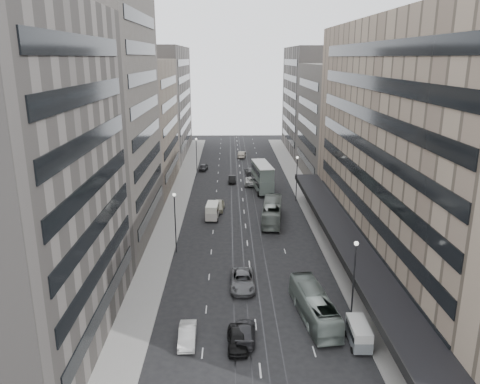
{
  "coord_description": "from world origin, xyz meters",
  "views": [
    {
      "loc": [
        -2.51,
        -46.53,
        25.35
      ],
      "look_at": [
        -0.91,
        20.23,
        6.04
      ],
      "focal_mm": 35.0,
      "sensor_mm": 36.0,
      "label": 1
    }
  ],
  "objects": [
    {
      "name": "building_left_d",
      "position": [
        -21.5,
        79.0,
        14.0
      ],
      "size": [
        15.0,
        38.0,
        28.0
      ],
      "primitive_type": "cube",
      "color": "slate",
      "rests_on": "ground"
    },
    {
      "name": "sedan_7",
      "position": [
        2.23,
        55.46,
        0.75
      ],
      "size": [
        2.56,
        5.35,
        1.5
      ],
      "primitive_type": "imported",
      "rotation": [
        0.0,
        0.0,
        3.23
      ],
      "color": "#59595B",
      "rests_on": "ground"
    },
    {
      "name": "sidewalk_right",
      "position": [
        12.0,
        37.5,
        0.07
      ],
      "size": [
        4.0,
        125.0,
        0.15
      ],
      "primitive_type": "cube",
      "color": "gray",
      "rests_on": "ground"
    },
    {
      "name": "lamp_right_far",
      "position": [
        9.7,
        35.0,
        5.2
      ],
      "size": [
        0.44,
        0.44,
        8.32
      ],
      "color": "#262628",
      "rests_on": "ground"
    },
    {
      "name": "panel_van",
      "position": [
        -5.27,
        25.33,
        1.45
      ],
      "size": [
        2.29,
        4.29,
        2.63
      ],
      "rotation": [
        0.0,
        0.0,
        -0.07
      ],
      "color": "beige",
      "rests_on": "ground"
    },
    {
      "name": "vw_microbus",
      "position": [
        9.2,
        -9.53,
        1.2
      ],
      "size": [
        1.94,
        4.04,
        2.15
      ],
      "rotation": [
        0.0,
        0.0,
        -0.03
      ],
      "color": "slate",
      "rests_on": "ground"
    },
    {
      "name": "building_left_c",
      "position": [
        -21.5,
        46.0,
        12.5
      ],
      "size": [
        15.0,
        28.0,
        25.0
      ],
      "primitive_type": "cube",
      "color": "#6E6355",
      "rests_on": "ground"
    },
    {
      "name": "department_store",
      "position": [
        21.45,
        8.0,
        14.95
      ],
      "size": [
        19.2,
        60.0,
        30.0
      ],
      "color": "gray",
      "rests_on": "ground"
    },
    {
      "name": "double_decker",
      "position": [
        3.96,
        41.6,
        2.96
      ],
      "size": [
        4.03,
        10.29,
        5.48
      ],
      "rotation": [
        0.0,
        0.0,
        0.11
      ],
      "color": "slate",
      "rests_on": "ground"
    },
    {
      "name": "sedan_8",
      "position": [
        -8.5,
        59.39,
        0.72
      ],
      "size": [
        2.24,
        4.43,
        1.45
      ],
      "primitive_type": "imported",
      "rotation": [
        0.0,
        0.0,
        -0.13
      ],
      "color": "#232426",
      "rests_on": "ground"
    },
    {
      "name": "building_left_a",
      "position": [
        -21.5,
        -8.0,
        15.0
      ],
      "size": [
        15.0,
        28.0,
        30.0
      ],
      "primitive_type": "cube",
      "color": "slate",
      "rests_on": "ground"
    },
    {
      "name": "lamp_right_near",
      "position": [
        9.7,
        -5.0,
        5.2
      ],
      "size": [
        0.44,
        0.44,
        8.32
      ],
      "color": "#262628",
      "rests_on": "ground"
    },
    {
      "name": "sedan_3",
      "position": [
        -1.14,
        -8.41,
        0.72
      ],
      "size": [
        2.26,
        5.04,
        1.43
      ],
      "primitive_type": "imported",
      "rotation": [
        0.0,
        0.0,
        3.09
      ],
      "color": "#2A292C",
      "rests_on": "ground"
    },
    {
      "name": "sedan_2",
      "position": [
        -1.04,
        1.82,
        0.84
      ],
      "size": [
        2.86,
        6.07,
        1.68
      ],
      "primitive_type": "imported",
      "rotation": [
        0.0,
        0.0,
        -0.01
      ],
      "color": "slate",
      "rests_on": "ground"
    },
    {
      "name": "building_left_b",
      "position": [
        -21.5,
        19.0,
        17.0
      ],
      "size": [
        15.0,
        26.0,
        34.0
      ],
      "primitive_type": "cube",
      "color": "#4A4640",
      "rests_on": "ground"
    },
    {
      "name": "pedestrian",
      "position": [
        11.87,
        -10.64,
        1.05
      ],
      "size": [
        0.79,
        0.71,
        1.81
      ],
      "primitive_type": "imported",
      "rotation": [
        0.0,
        0.0,
        3.68
      ],
      "color": "black",
      "rests_on": "sidewalk_right"
    },
    {
      "name": "sedan_0",
      "position": [
        -1.87,
        -9.59,
        0.77
      ],
      "size": [
        1.92,
        4.57,
        1.54
      ],
      "primitive_type": "imported",
      "rotation": [
        0.0,
        0.0,
        0.02
      ],
      "color": "black",
      "rests_on": "ground"
    },
    {
      "name": "bus_far",
      "position": [
        4.31,
        24.04,
        1.64
      ],
      "size": [
        4.23,
        12.05,
        3.29
      ],
      "primitive_type": "imported",
      "rotation": [
        0.0,
        0.0,
        3.01
      ],
      "color": "gray",
      "rests_on": "ground"
    },
    {
      "name": "lamp_left_near",
      "position": [
        -9.7,
        12.0,
        5.2
      ],
      "size": [
        0.44,
        0.44,
        8.32
      ],
      "color": "#262628",
      "rests_on": "ground"
    },
    {
      "name": "bus_near",
      "position": [
        5.9,
        -5.08,
        1.49
      ],
      "size": [
        3.76,
        10.9,
        2.98
      ],
      "primitive_type": "imported",
      "rotation": [
        0.0,
        0.0,
        3.26
      ],
      "color": "gray",
      "rests_on": "ground"
    },
    {
      "name": "sedan_1",
      "position": [
        -6.46,
        -8.76,
        0.73
      ],
      "size": [
        1.66,
        4.47,
        1.46
      ],
      "primitive_type": "imported",
      "rotation": [
        0.0,
        0.0,
        0.03
      ],
      "color": "silver",
      "rests_on": "ground"
    },
    {
      "name": "sedan_9",
      "position": [
        0.86,
        73.69,
        0.82
      ],
      "size": [
        2.36,
        5.15,
        1.64
      ],
      "primitive_type": "imported",
      "rotation": [
        0.0,
        0.0,
        3.01
      ],
      "color": "#AEA390",
      "rests_on": "ground"
    },
    {
      "name": "sedan_4",
      "position": [
        -4.43,
        29.84,
        0.85
      ],
      "size": [
        2.32,
        5.09,
        1.69
      ],
      "primitive_type": "imported",
      "rotation": [
        0.0,
        0.0,
        -0.06
      ],
      "color": "#B5B096",
      "rests_on": "ground"
    },
    {
      "name": "building_right_mid",
      "position": [
        21.5,
        52.0,
        12.0
      ],
      "size": [
        15.0,
        28.0,
        24.0
      ],
      "primitive_type": "cube",
      "color": "#4A4640",
      "rests_on": "ground"
    },
    {
      "name": "sedan_6",
      "position": [
        2.17,
        46.59,
        0.84
      ],
      "size": [
        3.08,
        6.18,
        1.68
      ],
      "primitive_type": "imported",
      "rotation": [
        0.0,
        0.0,
        3.09
      ],
      "color": "beige",
      "rests_on": "ground"
    },
    {
      "name": "sedan_5",
      "position": [
        -1.9,
        48.33,
        0.7
      ],
      "size": [
        1.49,
        4.27,
        1.41
      ],
      "primitive_type": "imported",
      "rotation": [
        0.0,
        0.0,
        -0.0
      ],
      "color": "black",
      "rests_on": "ground"
    },
    {
      "name": "building_right_far",
      "position": [
        21.5,
        82.0,
        14.0
      ],
      "size": [
        15.0,
        32.0,
        28.0
      ],
      "primitive_type": "cube",
      "color": "slate",
      "rests_on": "ground"
    },
    {
      "name": "sidewalk_left",
      "position": [
        -12.0,
        37.5,
        0.07
      ],
      "size": [
        4.0,
        125.0,
        0.15
      ],
      "primitive_type": "cube",
      "color": "gray",
      "rests_on": "ground"
    },
    {
      "name": "lamp_left_far",
      "position": [
        -9.7,
        55.0,
        5.2
      ],
      "size": [
        0.44,
        0.44,
        8.32
      ],
      "color": "#262628",
      "rests_on": "ground"
    },
    {
      "name": "ground",
      "position": [
        0.0,
        0.0,
        0.0
      ],
      "size": [
        220.0,
        220.0,
        0.0
      ],
      "primitive_type": "plane",
      "color": "black",
      "rests_on": "ground"
    }
  ]
}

